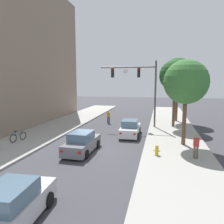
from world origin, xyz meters
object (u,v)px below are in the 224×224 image
at_px(traffic_signal_mast, 139,82).
at_px(pedestrian_crossing_road, 108,116).
at_px(street_tree_nearest, 186,82).
at_px(street_tree_third, 178,73).
at_px(car_third_silver, 11,207).
at_px(pedestrian_sidewalk_right_walker, 196,145).
at_px(bicycle_leaning, 18,137).
at_px(car_following_grey, 82,143).
at_px(car_lead_white, 130,129).
at_px(fire_hydrant, 157,150).
at_px(street_tree_second, 175,76).

relative_size(traffic_signal_mast, pedestrian_crossing_road, 4.57).
bearing_deg(street_tree_nearest, street_tree_third, 89.18).
relative_size(car_third_silver, street_tree_third, 0.53).
xyz_separation_m(pedestrian_crossing_road, street_tree_nearest, (8.41, -8.39, 4.37)).
xyz_separation_m(pedestrian_sidewalk_right_walker, street_tree_third, (-0.33, 14.53, 5.32)).
bearing_deg(bicycle_leaning, car_following_grey, -10.83).
relative_size(car_lead_white, street_tree_third, 0.52).
distance_m(car_following_grey, pedestrian_sidewalk_right_walker, 8.16).
bearing_deg(fire_hydrant, traffic_signal_mast, 102.84).
relative_size(pedestrian_sidewalk_right_walker, street_tree_nearest, 0.24).
height_order(car_third_silver, street_tree_second, street_tree_second).
bearing_deg(car_lead_white, pedestrian_crossing_road, 121.71).
distance_m(bicycle_leaning, street_tree_third, 20.34).
bearing_deg(car_following_grey, car_lead_white, 63.72).
distance_m(car_lead_white, street_tree_second, 8.37).
height_order(car_following_grey, street_tree_nearest, street_tree_nearest).
distance_m(pedestrian_crossing_road, street_tree_second, 9.52).
relative_size(car_following_grey, pedestrian_crossing_road, 2.60).
relative_size(car_following_grey, street_tree_nearest, 0.62).
distance_m(pedestrian_sidewalk_right_walker, bicycle_leaning, 14.58).
distance_m(pedestrian_sidewalk_right_walker, street_tree_nearest, 5.37).
xyz_separation_m(street_tree_nearest, street_tree_third, (0.16, 11.24, 1.10)).
xyz_separation_m(car_third_silver, bicycle_leaning, (-6.80, 9.77, -0.18)).
bearing_deg(traffic_signal_mast, street_tree_nearest, -57.13).
height_order(car_third_silver, bicycle_leaning, car_third_silver).
height_order(fire_hydrant, street_tree_second, street_tree_second).
height_order(traffic_signal_mast, street_tree_nearest, traffic_signal_mast).
bearing_deg(street_tree_nearest, pedestrian_sidewalk_right_walker, -81.60).
distance_m(traffic_signal_mast, pedestrian_crossing_road, 6.22).
bearing_deg(street_tree_third, bicycle_leaning, -136.76).
distance_m(pedestrian_crossing_road, pedestrian_sidewalk_right_walker, 14.68).
bearing_deg(bicycle_leaning, car_lead_white, 26.54).
distance_m(fire_hydrant, street_tree_nearest, 6.10).
bearing_deg(pedestrian_sidewalk_right_walker, fire_hydrant, 177.24).
distance_m(traffic_signal_mast, car_lead_white, 6.27).
xyz_separation_m(traffic_signal_mast, car_lead_white, (-0.43, -4.22, -4.61)).
xyz_separation_m(car_following_grey, car_third_silver, (0.43, -8.55, 0.00)).
relative_size(bicycle_leaning, street_tree_nearest, 0.25).
height_order(pedestrian_sidewalk_right_walker, street_tree_nearest, street_tree_nearest).
distance_m(car_following_grey, street_tree_nearest, 9.51).
xyz_separation_m(traffic_signal_mast, car_third_silver, (-2.88, -18.61, -4.61)).
bearing_deg(traffic_signal_mast, pedestrian_crossing_road, 157.91).
bearing_deg(car_third_silver, traffic_signal_mast, 81.21).
height_order(car_following_grey, fire_hydrant, car_following_grey).
height_order(car_lead_white, car_following_grey, same).
bearing_deg(fire_hydrant, car_third_silver, -120.55).
distance_m(pedestrian_crossing_road, fire_hydrant, 13.17).
xyz_separation_m(traffic_signal_mast, pedestrian_sidewalk_right_walker, (4.84, -10.03, -4.27)).
height_order(traffic_signal_mast, bicycle_leaning, traffic_signal_mast).
bearing_deg(street_tree_nearest, fire_hydrant, -123.52).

